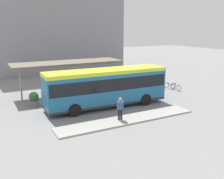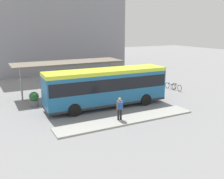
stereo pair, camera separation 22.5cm
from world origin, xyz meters
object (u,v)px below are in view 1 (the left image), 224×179
Objects in this scene: city_bus at (107,85)px; bicycle_blue at (169,86)px; pedestrian_waiting at (120,107)px; potted_planter_near_shelter at (34,99)px; potted_planter_far_side at (83,94)px; bicycle_orange at (176,87)px.

bicycle_blue is (9.28, 2.57, -1.59)m from city_bus.
pedestrian_waiting is 8.31m from potted_planter_near_shelter.
potted_planter_far_side is (-1.21, 2.50, -1.23)m from city_bus.
bicycle_orange is 1.25× the size of potted_planter_far_side.
pedestrian_waiting is 6.23m from potted_planter_far_side.
bicycle_blue is 14.95m from potted_planter_near_shelter.
city_bus is 7.88× the size of potted_planter_far_side.
city_bus is 6.52m from potted_planter_near_shelter.
pedestrian_waiting is 1.00× the size of bicycle_orange.
pedestrian_waiting is at bearing -62.81° from bicycle_blue.
bicycle_blue is at bearing 0.38° from potted_planter_far_side.
pedestrian_waiting is 1.30× the size of potted_planter_near_shelter.
pedestrian_waiting is 1.25× the size of potted_planter_far_side.
bicycle_blue is at bearing 17.00° from city_bus.
city_bus is 8.16× the size of potted_planter_near_shelter.
potted_planter_far_side is (-10.50, -0.07, 0.36)m from bicycle_blue.
pedestrian_waiting reaches higher than potted_planter_near_shelter.
city_bus is at bearing -27.85° from potted_planter_near_shelter.
city_bus is 9.76m from bicycle_blue.
city_bus is 3.86m from pedestrian_waiting.
bicycle_blue is 1.20× the size of potted_planter_near_shelter.
pedestrian_waiting is at bearing -99.74° from city_bus.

